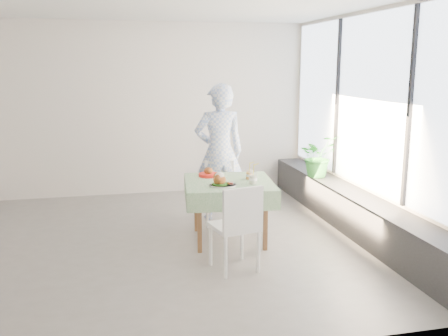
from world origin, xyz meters
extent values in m
plane|color=slate|center=(0.00, 0.00, 0.00)|extent=(6.00, 6.00, 0.00)
plane|color=white|center=(0.00, 0.00, 2.80)|extent=(6.00, 6.00, 0.00)
cube|color=silver|center=(0.00, 2.50, 1.40)|extent=(6.00, 0.02, 2.80)
cube|color=silver|center=(0.00, -2.50, 1.40)|extent=(6.00, 0.02, 2.80)
cube|color=silver|center=(3.00, 0.00, 1.40)|extent=(0.02, 5.00, 2.80)
cube|color=#D1E0F9|center=(2.97, 0.00, 1.65)|extent=(0.01, 4.80, 2.18)
cube|color=black|center=(2.80, 0.00, 0.25)|extent=(0.40, 4.80, 0.50)
cube|color=brown|center=(1.13, -0.06, 0.71)|extent=(1.00, 1.00, 0.04)
cube|color=silver|center=(1.13, -0.06, 0.74)|extent=(1.16, 1.16, 0.01)
cube|color=white|center=(1.16, 0.59, 0.42)|extent=(0.46, 0.46, 0.04)
cube|color=white|center=(1.19, 0.77, 0.64)|extent=(0.40, 0.11, 0.40)
cube|color=white|center=(0.98, -0.94, 0.47)|extent=(0.52, 0.52, 0.04)
cube|color=white|center=(1.02, -1.13, 0.71)|extent=(0.44, 0.14, 0.44)
imported|color=#91AEE9|center=(1.21, 0.85, 0.94)|extent=(0.69, 0.46, 1.88)
cylinder|color=white|center=(1.01, -0.29, 0.75)|extent=(0.32, 0.32, 0.02)
cylinder|color=#1A4A12|center=(0.97, -0.29, 0.77)|extent=(0.18, 0.18, 0.02)
ellipsoid|color=#A05926|center=(0.97, -0.29, 0.82)|extent=(0.15, 0.14, 0.12)
ellipsoid|color=white|center=(0.97, -0.29, 0.87)|extent=(0.11, 0.10, 0.07)
cylinder|color=#A62210|center=(1.10, -0.30, 0.77)|extent=(0.05, 0.05, 0.03)
cylinder|color=white|center=(1.40, -0.01, 0.80)|extent=(0.08, 0.08, 0.12)
cylinder|color=orange|center=(1.40, -0.01, 0.79)|extent=(0.07, 0.07, 0.09)
cylinder|color=white|center=(1.40, -0.01, 0.86)|extent=(0.09, 0.09, 0.01)
cylinder|color=yellow|center=(1.40, -0.01, 0.91)|extent=(0.01, 0.03, 0.16)
cylinder|color=white|center=(1.38, -0.26, 0.81)|extent=(0.09, 0.09, 0.14)
cylinder|color=beige|center=(1.38, -0.26, 0.79)|extent=(0.08, 0.08, 0.10)
cylinder|color=white|center=(1.38, -0.26, 0.88)|extent=(0.10, 0.10, 0.01)
cylinder|color=yellow|center=(1.38, -0.26, 0.93)|extent=(0.01, 0.03, 0.19)
cylinder|color=red|center=(0.94, 0.25, 0.76)|extent=(0.25, 0.25, 0.04)
cylinder|color=white|center=(0.94, 0.25, 0.77)|extent=(0.21, 0.21, 0.01)
ellipsoid|color=#A05926|center=(0.94, 0.25, 0.81)|extent=(0.11, 0.10, 0.09)
imported|color=#2E7F2A|center=(2.71, 0.96, 0.81)|extent=(0.66, 0.61, 0.61)
camera|label=1|loc=(-0.21, -5.74, 2.12)|focal=40.00mm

